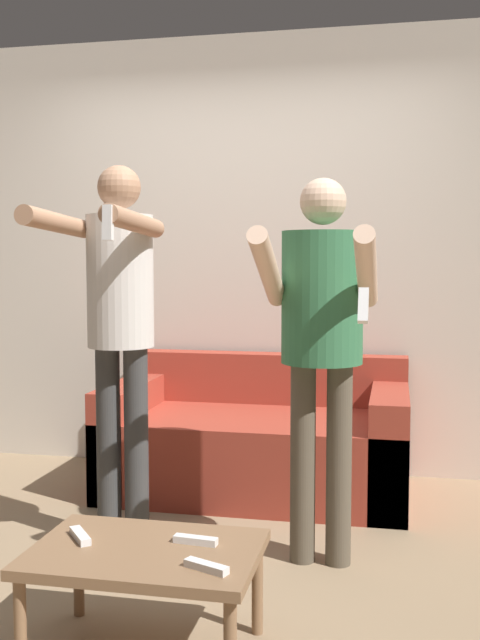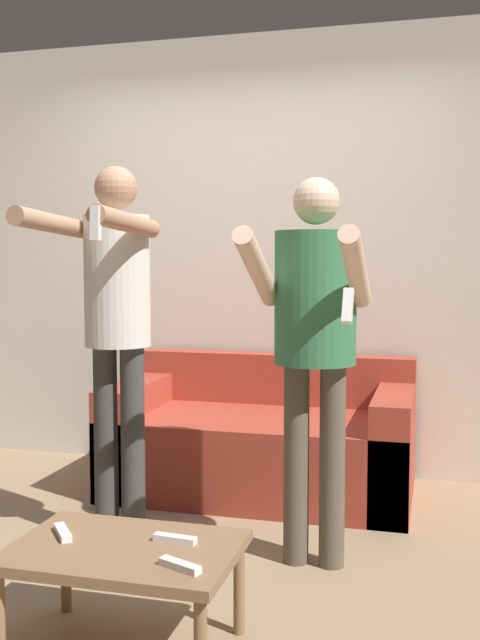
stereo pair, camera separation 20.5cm
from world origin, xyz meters
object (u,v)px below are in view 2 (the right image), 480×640
Objects in this scene: person_standing_left at (116,311)px; couch at (262,444)px; remote_near at (180,566)px; person_standing_right at (315,324)px; coffee_table at (124,558)px; remote_mid at (63,532)px; remote_far at (175,539)px.

couch is at bearing 65.05° from person_standing_left.
couch is at bearing 95.91° from remote_near.
person_standing_left is at bearing -179.59° from person_standing_right.
remote_near is at bearing -103.93° from person_standing_right.
remote_near is (0.24, -0.13, 0.05)m from coffee_table.
remote_near is 0.51m from remote_mid.
person_standing_left reaches higher than coffee_table.
person_standing_right reaches higher than remote_near.
person_standing_left is at bearing 101.62° from remote_mid.
coffee_table is 0.25m from remote_mid.
remote_mid reaches higher than coffee_table.
remote_far is (0.40, 0.04, 0.00)m from remote_mid.
person_standing_right is (0.45, -0.97, 0.78)m from couch.
person_standing_left reaches higher than couch.
couch is 1.35m from person_standing_left.
remote_far is at bearing 6.18° from remote_mid.
person_standing_right is 1.24m from coffee_table.
remote_mid is 0.91× the size of remote_far.
person_standing_left is 1.21m from remote_far.
person_standing_right is at bearing -64.88° from couch.
remote_far is at bearing -86.29° from couch.
person_standing_left is 1.05× the size of person_standing_right.
remote_far is at bearing 24.93° from coffee_table.
remote_near is (0.20, -1.97, 0.11)m from couch.
couch reaches higher than remote_near.
person_standing_right is 10.90× the size of remote_near.
person_standing_right is at bearing 76.07° from remote_near.
person_standing_right is 1.30m from remote_mid.
person_standing_left is 11.37× the size of remote_far.
person_standing_right reaches higher than couch.
remote_near is at bearing -28.54° from coffee_table.
person_standing_left is at bearing 125.50° from remote_far.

